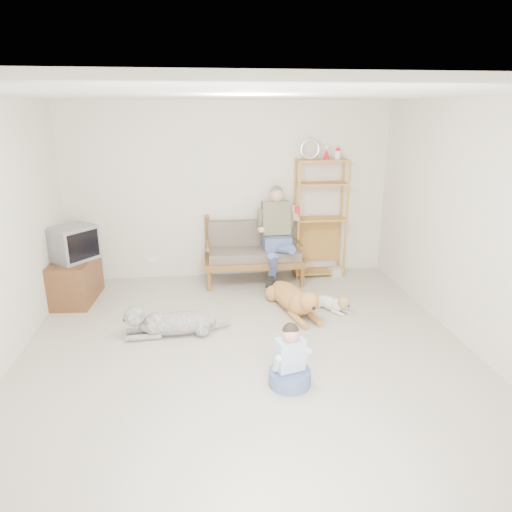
{
  "coord_description": "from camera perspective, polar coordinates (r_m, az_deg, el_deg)",
  "views": [
    {
      "loc": [
        -0.46,
        -4.27,
        2.58
      ],
      "look_at": [
        0.2,
        1.0,
        0.86
      ],
      "focal_mm": 32.0,
      "sensor_mm": 36.0,
      "label": 1
    }
  ],
  "objects": [
    {
      "name": "floor",
      "position": [
        5.01,
        -0.85,
        -13.04
      ],
      "size": [
        5.5,
        5.5,
        0.0
      ],
      "primitive_type": "plane",
      "color": "beige",
      "rests_on": "ground"
    },
    {
      "name": "ceiling",
      "position": [
        4.3,
        -1.02,
        19.55
      ],
      "size": [
        5.5,
        5.5,
        0.0
      ],
      "primitive_type": "plane",
      "rotation": [
        3.14,
        0.0,
        0.0
      ],
      "color": "white",
      "rests_on": "ground"
    },
    {
      "name": "wall_back",
      "position": [
        7.14,
        -3.35,
        8.02
      ],
      "size": [
        5.0,
        0.0,
        5.0
      ],
      "primitive_type": "plane",
      "rotation": [
        1.57,
        0.0,
        0.0
      ],
      "color": "beige",
      "rests_on": "ground"
    },
    {
      "name": "wall_front",
      "position": [
        2.01,
        8.18,
        -20.04
      ],
      "size": [
        5.0,
        0.0,
        5.0
      ],
      "primitive_type": "plane",
      "rotation": [
        -1.57,
        0.0,
        0.0
      ],
      "color": "beige",
      "rests_on": "ground"
    },
    {
      "name": "wall_right",
      "position": [
        5.34,
        26.84,
        2.67
      ],
      "size": [
        0.0,
        5.5,
        5.5
      ],
      "primitive_type": "plane",
      "rotation": [
        1.57,
        0.0,
        -1.57
      ],
      "color": "beige",
      "rests_on": "ground"
    },
    {
      "name": "loveseat",
      "position": [
        7.05,
        -0.32,
        0.68
      ],
      "size": [
        1.51,
        0.72,
        0.95
      ],
      "rotation": [
        0.0,
        0.0,
        -0.01
      ],
      "color": "brown",
      "rests_on": "ground"
    },
    {
      "name": "man",
      "position": [
        6.82,
        2.59,
        1.78
      ],
      "size": [
        0.56,
        0.81,
        1.3
      ],
      "color": "#55659C",
      "rests_on": "loveseat"
    },
    {
      "name": "etagere",
      "position": [
        7.26,
        8.02,
        4.81
      ],
      "size": [
        0.82,
        0.36,
        2.16
      ],
      "color": "gold",
      "rests_on": "ground"
    },
    {
      "name": "book_stack",
      "position": [
        7.49,
        9.97,
        -1.96
      ],
      "size": [
        0.23,
        0.19,
        0.13
      ],
      "primitive_type": "cube",
      "rotation": [
        0.0,
        0.0,
        0.26
      ],
      "color": "silver",
      "rests_on": "ground"
    },
    {
      "name": "tv_stand",
      "position": [
        6.86,
        -21.62,
        -2.79
      ],
      "size": [
        0.56,
        0.93,
        0.6
      ],
      "rotation": [
        0.0,
        0.0,
        -0.07
      ],
      "color": "brown",
      "rests_on": "ground"
    },
    {
      "name": "crt_tv",
      "position": [
        6.68,
        -21.89,
        1.49
      ],
      "size": [
        0.7,
        0.72,
        0.47
      ],
      "rotation": [
        0.0,
        0.0,
        -0.69
      ],
      "color": "slate",
      "rests_on": "tv_stand"
    },
    {
      "name": "wall_outlet",
      "position": [
        7.41,
        -12.88,
        -0.43
      ],
      "size": [
        0.12,
        0.02,
        0.08
      ],
      "primitive_type": "cube",
      "color": "white",
      "rests_on": "ground"
    },
    {
      "name": "golden_retriever",
      "position": [
        6.09,
        4.77,
        -5.37
      ],
      "size": [
        0.58,
        1.38,
        0.43
      ],
      "rotation": [
        0.0,
        0.0,
        0.25
      ],
      "color": "#BB7841",
      "rests_on": "ground"
    },
    {
      "name": "shaggy_dog",
      "position": [
        5.57,
        -10.88,
        -8.16
      ],
      "size": [
        1.33,
        0.37,
        0.39
      ],
      "rotation": [
        0.0,
        0.0,
        -1.5
      ],
      "color": "silver",
      "rests_on": "ground"
    },
    {
      "name": "terrier",
      "position": [
        6.2,
        9.72,
        -5.86
      ],
      "size": [
        0.44,
        0.57,
        0.25
      ],
      "rotation": [
        0.0,
        0.0,
        0.59
      ],
      "color": "silver",
      "rests_on": "ground"
    },
    {
      "name": "child",
      "position": [
        4.55,
        4.25,
        -13.15
      ],
      "size": [
        0.42,
        0.42,
        0.66
      ],
      "rotation": [
        0.0,
        0.0,
        0.28
      ],
      "color": "#55659C",
      "rests_on": "ground"
    }
  ]
}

